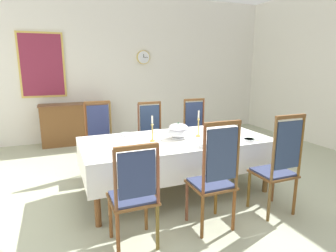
% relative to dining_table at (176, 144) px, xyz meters
% --- Properties ---
extents(ground, '(7.68, 6.92, 0.04)m').
position_rel_dining_table_xyz_m(ground, '(0.00, -0.10, -0.71)').
color(ground, '#ABB196').
extents(back_wall, '(7.68, 0.08, 3.34)m').
position_rel_dining_table_xyz_m(back_wall, '(0.00, 3.39, 0.98)').
color(back_wall, silver).
rests_on(back_wall, ground).
extents(dining_table, '(2.50, 1.19, 0.76)m').
position_rel_dining_table_xyz_m(dining_table, '(0.00, 0.00, 0.00)').
color(dining_table, brown).
rests_on(dining_table, ground).
extents(tablecloth, '(2.52, 1.21, 0.39)m').
position_rel_dining_table_xyz_m(tablecloth, '(0.00, -0.00, -0.02)').
color(tablecloth, white).
rests_on(tablecloth, dining_table).
extents(chair_south_a, '(0.44, 0.42, 1.07)m').
position_rel_dining_table_xyz_m(chair_south_a, '(-0.87, -1.00, -0.13)').
color(chair_south_a, brown).
rests_on(chair_south_a, ground).
extents(chair_north_a, '(0.44, 0.42, 1.18)m').
position_rel_dining_table_xyz_m(chair_north_a, '(-0.87, 1.01, -0.09)').
color(chair_north_a, brown).
rests_on(chair_north_a, ground).
extents(chair_south_b, '(0.44, 0.42, 1.22)m').
position_rel_dining_table_xyz_m(chair_south_b, '(-0.00, -1.01, -0.08)').
color(chair_south_b, brown).
rests_on(chair_south_b, ground).
extents(chair_north_b, '(0.44, 0.42, 1.13)m').
position_rel_dining_table_xyz_m(chair_north_b, '(-0.00, 1.00, -0.11)').
color(chair_north_b, brown).
rests_on(chair_north_b, ground).
extents(chair_south_c, '(0.44, 0.42, 1.22)m').
position_rel_dining_table_xyz_m(chair_south_c, '(0.85, -1.01, -0.08)').
color(chair_south_c, brown).
rests_on(chair_south_c, ground).
extents(chair_north_c, '(0.44, 0.42, 1.14)m').
position_rel_dining_table_xyz_m(chair_north_c, '(0.85, 1.00, -0.10)').
color(chair_north_c, brown).
rests_on(chair_north_c, ground).
extents(soup_tureen, '(0.29, 0.29, 0.23)m').
position_rel_dining_table_xyz_m(soup_tureen, '(0.03, 0.00, 0.18)').
color(soup_tureen, silver).
rests_on(soup_tureen, tablecloth).
extents(candlestick_west, '(0.07, 0.07, 0.34)m').
position_rel_dining_table_xyz_m(candlestick_west, '(-0.34, 0.00, 0.21)').
color(candlestick_west, gold).
rests_on(candlestick_west, tablecloth).
extents(candlestick_east, '(0.07, 0.07, 0.37)m').
position_rel_dining_table_xyz_m(candlestick_east, '(0.34, 0.00, 0.22)').
color(candlestick_east, gold).
rests_on(candlestick_east, tablecloth).
extents(bowl_near_left, '(0.16, 0.16, 0.03)m').
position_rel_dining_table_xyz_m(bowl_near_left, '(0.85, -0.47, 0.09)').
color(bowl_near_left, silver).
rests_on(bowl_near_left, tablecloth).
extents(bowl_near_right, '(0.20, 0.20, 0.05)m').
position_rel_dining_table_xyz_m(bowl_near_right, '(0.19, -0.48, 0.10)').
color(bowl_near_right, silver).
rests_on(bowl_near_right, tablecloth).
extents(bowl_far_left, '(0.16, 0.16, 0.03)m').
position_rel_dining_table_xyz_m(bowl_far_left, '(-0.10, 0.45, 0.09)').
color(bowl_far_left, silver).
rests_on(bowl_far_left, tablecloth).
extents(bowl_far_right, '(0.16, 0.16, 0.04)m').
position_rel_dining_table_xyz_m(bowl_far_right, '(-0.59, 0.43, 0.10)').
color(bowl_far_right, silver).
rests_on(bowl_far_right, tablecloth).
extents(spoon_primary, '(0.06, 0.17, 0.01)m').
position_rel_dining_table_xyz_m(spoon_primary, '(0.95, -0.44, 0.08)').
color(spoon_primary, gold).
rests_on(spoon_primary, tablecloth).
extents(spoon_secondary, '(0.03, 0.18, 0.01)m').
position_rel_dining_table_xyz_m(spoon_secondary, '(0.32, -0.46, 0.08)').
color(spoon_secondary, gold).
rests_on(spoon_secondary, tablecloth).
extents(sideboard, '(1.44, 0.48, 0.90)m').
position_rel_dining_table_xyz_m(sideboard, '(-1.11, 3.08, -0.23)').
color(sideboard, brown).
rests_on(sideboard, ground).
extents(mounted_clock, '(0.33, 0.06, 0.33)m').
position_rel_dining_table_xyz_m(mounted_clock, '(0.59, 3.32, 1.22)').
color(mounted_clock, '#D1B251').
extents(framed_painting, '(0.91, 0.05, 1.37)m').
position_rel_dining_table_xyz_m(framed_painting, '(-1.68, 3.33, 1.04)').
color(framed_painting, '#D1B251').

